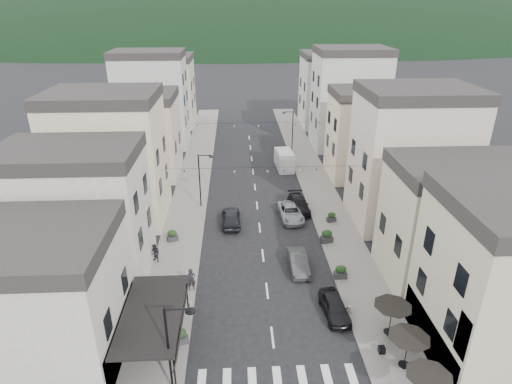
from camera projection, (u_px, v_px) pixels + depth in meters
The scene contains 27 objects.
sidewalk_left at pixel (193, 185), 51.87m from camera, with size 4.00×76.00×0.12m, color slate.
sidewalk_right at pixel (315, 182), 52.54m from camera, with size 4.00×76.00×0.12m, color slate.
hill_backdrop at pixel (237, 31), 295.98m from camera, with size 640.00×360.00×70.00m, color black.
boutique_building at pixel (15, 307), 25.33m from camera, with size 12.00×8.00×8.00m, color #B0AAA1.
boutique_awning at pixel (156, 314), 26.06m from camera, with size 3.77×7.50×3.28m.
buildings_row_left at pixel (139, 124), 54.28m from camera, with size 10.20×54.16×14.00m.
buildings_row_right at pixel (366, 122), 54.45m from camera, with size 10.20×54.16×14.50m.
cafe_terrace at pixel (408, 341), 25.05m from camera, with size 2.50×8.10×2.53m.
streetlamp_left_near at pixel (173, 342), 23.16m from camera, with size 1.70×0.56×6.00m.
streetlamp_left_far at pixel (202, 175), 44.98m from camera, with size 1.70×0.56×6.00m.
streetlamp_right_far at pixel (291, 127), 61.88m from camera, with size 1.70×0.56×6.00m.
bollards at pixel (273, 338), 27.96m from camera, with size 11.66×10.26×0.60m.
bunting_near at pixel (259, 171), 40.80m from camera, with size 19.00×0.28×0.62m.
bunting_far at pixel (252, 125), 55.35m from camera, with size 19.00×0.28×0.62m.
parked_car_a at pixel (335, 307), 30.37m from camera, with size 1.60×3.97×1.35m, color black.
parked_car_b at pixel (298, 262), 35.54m from camera, with size 1.44×4.13×1.36m, color #353538.
parked_car_c at pixel (291, 212), 43.76m from camera, with size 2.25×4.87×1.35m, color gray.
parked_car_d at pixel (299, 204), 45.46m from camera, with size 1.94×4.77×1.39m, color black.
parked_car_e at pixel (231, 217), 42.57m from camera, with size 1.85×4.59×1.56m, color black.
delivery_van at pixel (284, 159), 56.67m from camera, with size 2.26×5.16×2.42m.
pedestrian_a at pixel (191, 280), 32.71m from camera, with size 0.67×0.44×1.84m, color black.
pedestrian_b at pixel (155, 253), 36.22m from camera, with size 0.83×0.64×1.70m, color #26202B.
planter_la at pixel (180, 336), 27.74m from camera, with size 1.11×0.78×1.13m.
planter_lb at pixel (172, 235), 39.55m from camera, with size 1.11×0.87×1.10m.
planter_ra at pixel (341, 272), 34.25m from camera, with size 1.03×0.58×1.15m.
planter_rb at pixel (327, 236), 39.29m from camera, with size 1.23×0.85×1.26m.
planter_rc at pixel (331, 217), 42.99m from camera, with size 1.01×0.73×1.02m.
Camera 1 is at (-2.19, -15.93, 20.67)m, focal length 30.00 mm.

